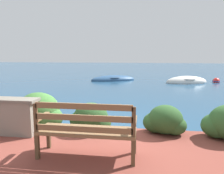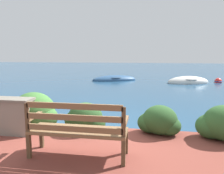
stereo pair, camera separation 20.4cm
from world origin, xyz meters
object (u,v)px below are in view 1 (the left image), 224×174
Objects in this scene: rowboat_mid at (113,80)px; mooring_buoy at (216,81)px; park_bench at (86,128)px; rowboat_nearest at (187,82)px.

rowboat_mid is 6.87m from mooring_buoy.
park_bench reaches higher than mooring_buoy.
mooring_buoy is (2.00, 0.62, 0.01)m from rowboat_nearest.
mooring_buoy is at bearing 155.44° from rowboat_mid.
park_bench is 12.02m from rowboat_mid.
rowboat_nearest is (3.64, 11.27, -0.64)m from park_bench.
mooring_buoy is at bearing 58.97° from park_bench.
rowboat_mid is (-4.87, 0.66, -0.01)m from rowboat_nearest.
rowboat_mid is at bearing 179.60° from mooring_buoy.
rowboat_mid is (-1.23, 11.94, -0.65)m from park_bench.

